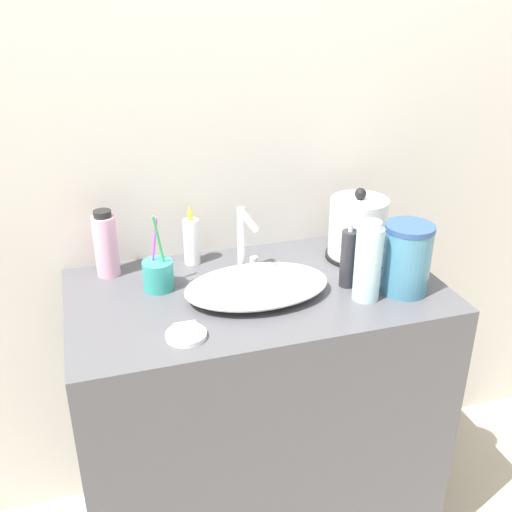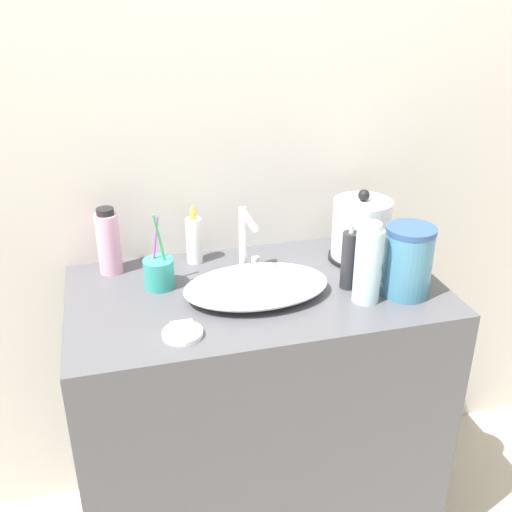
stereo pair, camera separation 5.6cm
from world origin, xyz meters
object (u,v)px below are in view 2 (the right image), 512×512
Objects in this scene: lotion_bottle at (349,260)px; hand_cream_bottle at (194,239)px; toothbrush_cup at (159,273)px; faucet at (246,238)px; mouthwash_bottle at (109,242)px; electric_kettle at (361,232)px; shampoo_bottle at (368,264)px; water_pitcher at (408,261)px.

hand_cream_bottle is at bearing 145.21° from lotion_bottle.
faucet is at bearing 3.93° from toothbrush_cup.
faucet is 1.00× the size of mouthwash_bottle.
electric_kettle reaches higher than faucet.
shampoo_bottle is at bearing -22.41° from toothbrush_cup.
lotion_bottle is at bearing -31.04° from faucet.
lotion_bottle is 1.09× the size of hand_cream_bottle.
water_pitcher is (0.38, -0.22, -0.01)m from faucet.
electric_kettle is 1.13× the size of mouthwash_bottle.
electric_kettle is 1.00× the size of shampoo_bottle.
mouthwash_bottle is (-0.63, 0.34, -0.01)m from shampoo_bottle.
mouthwash_bottle is 1.01× the size of water_pitcher.
faucet is 0.89× the size of shampoo_bottle.
mouthwash_bottle is (-0.12, 0.13, 0.05)m from toothbrush_cup.
toothbrush_cup reaches higher than shampoo_bottle.
water_pitcher is (0.75, -0.33, 0.00)m from mouthwash_bottle.
hand_cream_bottle is (-0.39, 0.34, -0.03)m from shampoo_bottle.
faucet reaches higher than water_pitcher.
lotion_bottle is at bearing -14.92° from toothbrush_cup.
faucet is at bearing -16.49° from mouthwash_bottle.
toothbrush_cup reaches higher than hand_cream_bottle.
toothbrush_cup is (-0.59, -0.02, -0.04)m from electric_kettle.
lotion_bottle reaches higher than faucet.
hand_cream_bottle is at bearing 146.69° from water_pitcher.
faucet is at bearing 149.73° from water_pitcher.
faucet and mouthwash_bottle have the same top height.
toothbrush_cup is at bearing -45.86° from mouthwash_bottle.
mouthwash_bottle is (-0.62, 0.26, 0.01)m from lotion_bottle.
water_pitcher is at bearing -82.35° from electric_kettle.
shampoo_bottle is 0.72m from mouthwash_bottle.
electric_kettle is at bearing 1.13° from faucet.
hand_cream_bottle is at bearing 138.88° from faucet.
lotion_bottle is 0.46m from hand_cream_bottle.
electric_kettle is 0.49m from hand_cream_bottle.
water_pitcher reaches higher than hand_cream_bottle.
shampoo_bottle reaches higher than hand_cream_bottle.
water_pitcher is at bearing -28.78° from lotion_bottle.
toothbrush_cup is at bearing 165.08° from lotion_bottle.
lotion_bottle is 0.67m from mouthwash_bottle.
toothbrush_cup is at bearing -177.71° from electric_kettle.
toothbrush_cup is 0.55m from shampoo_bottle.
electric_kettle is at bearing 97.65° from water_pitcher.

